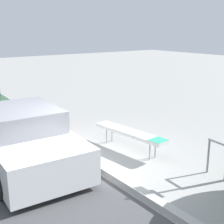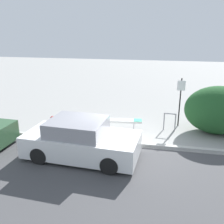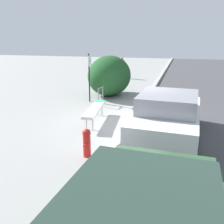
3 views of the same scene
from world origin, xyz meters
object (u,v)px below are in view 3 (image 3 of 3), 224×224
object	(u,v)px
bench	(95,109)
pedestrian	(122,67)
bike_rack	(101,94)
parked_car_near	(168,117)
sign_post	(89,73)
fire_hydrant	(87,142)

from	to	relation	value
bench	pedestrian	distance (m)	10.54
bike_rack	parked_car_near	xyz separation A→B (m)	(-3.12, -3.22, 0.14)
bench	bike_rack	size ratio (longest dim) A/B	2.83
bench	parked_car_near	world-z (taller)	parked_car_near
bench	pedestrian	size ratio (longest dim) A/B	1.49
bike_rack	sign_post	bearing A→B (deg)	58.36
pedestrian	sign_post	bearing A→B (deg)	-84.41
bike_rack	fire_hydrant	size ratio (longest dim) A/B	1.08
bench	pedestrian	bearing A→B (deg)	1.28
bike_rack	sign_post	xyz separation A→B (m)	(0.42, 0.69, 0.88)
bench	parked_car_near	distance (m)	2.77
bike_rack	fire_hydrant	distance (m)	5.24
bike_rack	parked_car_near	world-z (taller)	parked_car_near
sign_post	parked_car_near	xyz separation A→B (m)	(-3.54, -3.90, -0.74)
bike_rack	fire_hydrant	world-z (taller)	bike_rack
sign_post	fire_hydrant	bearing A→B (deg)	-160.11
bench	fire_hydrant	distance (m)	2.82
bike_rack	parked_car_near	distance (m)	4.48
fire_hydrant	bike_rack	bearing A→B (deg)	14.40
bike_rack	pedestrian	xyz separation A→B (m)	(8.07, 0.96, 0.33)
bike_rack	sign_post	world-z (taller)	sign_post
fire_hydrant	parked_car_near	distance (m)	2.75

